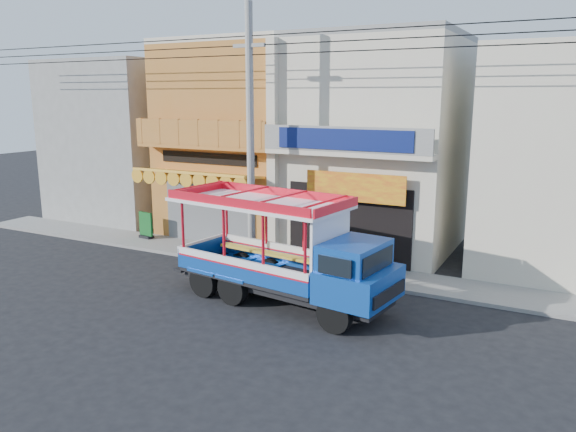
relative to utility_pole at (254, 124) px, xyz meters
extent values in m
plane|color=black|center=(0.85, -3.30, -5.03)|extent=(90.00, 90.00, 0.00)
cube|color=slate|center=(0.85, 0.70, -4.97)|extent=(30.00, 2.00, 0.12)
cube|color=#B86F29|center=(-3.15, 4.70, -1.03)|extent=(6.00, 6.00, 8.00)
cube|color=#595B5E|center=(-3.15, 1.68, -3.63)|extent=(4.20, 0.10, 2.60)
cube|color=gold|center=(-3.15, 0.95, -1.98)|extent=(5.20, 1.50, 0.31)
cube|color=#B86F29|center=(-3.15, 1.35, -0.98)|extent=(6.00, 0.70, 0.18)
cube|color=#B86F29|center=(-3.15, 1.05, -0.43)|extent=(6.00, 0.12, 0.95)
cube|color=black|center=(-3.15, 1.67, -1.48)|extent=(4.50, 0.04, 0.45)
cube|color=beige|center=(-3.15, 4.70, 3.09)|extent=(6.00, 6.00, 0.24)
cube|color=beige|center=(2.85, 4.70, -1.03)|extent=(6.00, 6.00, 8.00)
cube|color=black|center=(2.85, 1.68, -3.53)|extent=(4.60, 0.12, 2.80)
cube|color=yellow|center=(3.15, 1.40, -2.13)|extent=(3.60, 0.05, 1.00)
cube|color=beige|center=(2.85, 1.35, -0.98)|extent=(6.00, 0.70, 0.18)
cube|color=gray|center=(2.85, 1.05, -0.48)|extent=(6.00, 0.12, 0.85)
cube|color=navy|center=(2.85, 0.98, -0.48)|extent=(4.80, 0.06, 0.70)
cube|color=gray|center=(2.85, 4.70, 3.09)|extent=(6.00, 6.00, 0.24)
cube|color=beige|center=(-0.15, 1.55, -1.03)|extent=(0.35, 0.30, 8.00)
cube|color=gray|center=(-10.15, 4.70, -1.23)|extent=(6.00, 6.00, 7.60)
cylinder|color=gray|center=(-0.15, 0.00, -0.53)|extent=(0.26, 0.26, 9.00)
cube|color=gray|center=(-0.15, 0.00, 2.57)|extent=(1.20, 0.12, 0.12)
cylinder|color=black|center=(0.85, 0.00, 2.27)|extent=(28.00, 0.04, 0.04)
cylinder|color=black|center=(0.85, 0.00, 2.57)|extent=(28.00, 0.04, 0.04)
cylinder|color=black|center=(0.85, 0.00, 2.87)|extent=(28.00, 0.04, 0.04)
cylinder|color=black|center=(4.72, -3.97, -4.55)|extent=(0.98, 0.40, 0.96)
cylinder|color=black|center=(4.97, -2.17, -4.55)|extent=(0.98, 0.40, 0.96)
cylinder|color=black|center=(1.31, -3.51, -4.55)|extent=(0.98, 0.40, 0.96)
cylinder|color=black|center=(1.56, -1.70, -4.55)|extent=(0.98, 0.40, 0.96)
cylinder|color=black|center=(0.17, -3.35, -4.55)|extent=(0.98, 0.40, 0.96)
cylinder|color=black|center=(0.42, -1.55, -4.55)|extent=(0.98, 0.40, 0.96)
cube|color=black|center=(2.57, -2.76, -4.46)|extent=(6.58, 2.44, 0.27)
cube|color=#0F45AA|center=(5.04, -3.10, -3.93)|extent=(1.99, 2.32, 0.86)
cube|color=#0F45AA|center=(4.90, -3.08, -3.17)|extent=(1.59, 2.10, 0.72)
cube|color=black|center=(5.56, -3.17, -3.21)|extent=(0.29, 1.68, 0.53)
cube|color=black|center=(1.79, -2.65, -4.27)|extent=(4.98, 2.73, 0.11)
cube|color=#0F45AA|center=(1.65, -3.66, -3.93)|extent=(4.70, 0.72, 0.57)
cube|color=white|center=(1.65, -3.66, -3.67)|extent=(4.70, 0.73, 0.21)
cube|color=#0F45AA|center=(1.93, -1.65, -3.93)|extent=(4.70, 0.72, 0.57)
cube|color=white|center=(1.93, -1.65, -3.67)|extent=(4.70, 0.73, 0.21)
cylinder|color=red|center=(-0.55, -3.34, -2.88)|extent=(0.10, 0.10, 1.53)
cylinder|color=red|center=(-0.28, -1.37, -2.88)|extent=(0.10, 0.10, 1.53)
cube|color=white|center=(4.16, -2.98, -3.19)|extent=(0.34, 1.93, 2.15)
cube|color=white|center=(1.70, -2.64, -2.11)|extent=(5.58, 3.04, 0.10)
cube|color=red|center=(1.70, -2.64, -1.94)|extent=(5.38, 2.92, 0.25)
cube|color=black|center=(-5.95, 1.02, -4.86)|extent=(0.64, 0.40, 0.11)
cube|color=#0E511A|center=(-5.95, 1.02, -4.31)|extent=(0.72, 0.18, 0.99)
imported|color=#185418|center=(3.72, 1.22, -4.40)|extent=(1.18, 1.21, 1.02)
imported|color=#185418|center=(3.97, 0.70, -4.39)|extent=(0.73, 0.73, 1.04)
imported|color=#185418|center=(3.54, 1.11, -4.41)|extent=(0.75, 0.75, 1.01)
camera|label=1|loc=(9.92, -16.50, 0.95)|focal=35.00mm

